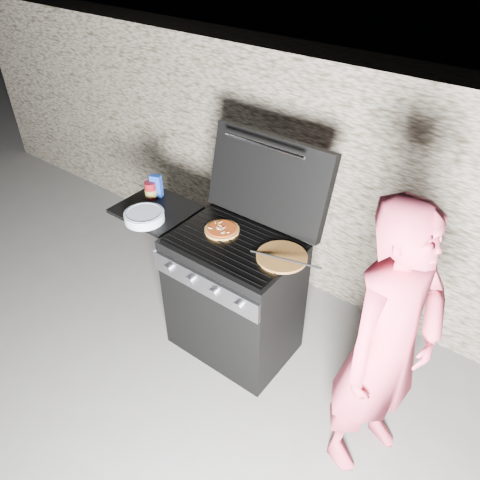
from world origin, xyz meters
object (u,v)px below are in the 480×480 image
Objects in this scene: pizza_topped at (222,229)px; sauce_jar at (151,190)px; gas_grill at (206,282)px; person at (387,349)px.

sauce_jar reaches higher than pizza_topped.
sauce_jar is (-0.65, 0.02, 0.04)m from pizza_topped.
pizza_topped is at bearing 22.67° from gas_grill.
person is (1.31, -0.16, 0.38)m from gas_grill.
gas_grill is 6.10× the size of pizza_topped.
pizza_topped is 1.22m from person.
person reaches higher than sauce_jar.
person is (1.85, -0.23, -0.13)m from sauce_jar.
person reaches higher than pizza_topped.
sauce_jar is at bearing 102.89° from person.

